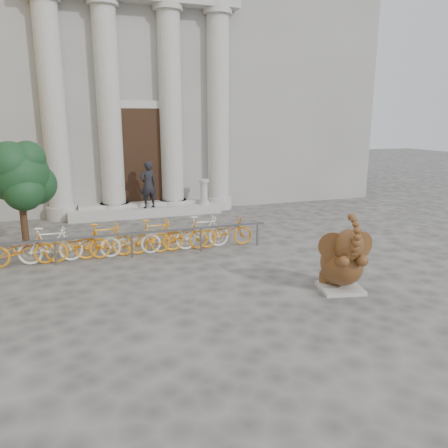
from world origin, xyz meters
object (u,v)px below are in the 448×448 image
object	(u,v)px
elephant_statue	(342,262)
bike_rack	(131,238)
tree	(20,176)
pedestrian	(148,185)

from	to	relation	value
elephant_statue	bike_rack	bearing A→B (deg)	146.42
tree	pedestrian	xyz separation A→B (m)	(4.14, 3.70, -0.96)
elephant_statue	bike_rack	xyz separation A→B (m)	(-4.14, 4.24, -0.17)
bike_rack	pedestrian	distance (m)	5.14
tree	pedestrian	size ratio (longest dim) A/B	1.75
elephant_statue	pedestrian	bearing A→B (deg)	119.13
elephant_statue	tree	bearing A→B (deg)	154.00
pedestrian	elephant_statue	bearing A→B (deg)	91.39
bike_rack	elephant_statue	bearing A→B (deg)	-45.69
pedestrian	tree	bearing A→B (deg)	26.09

